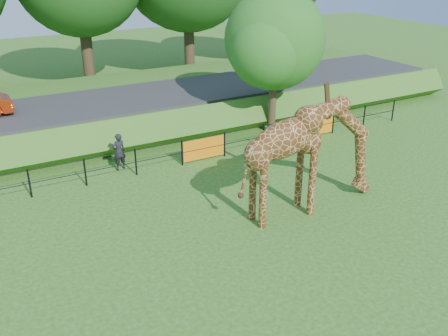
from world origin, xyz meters
The scene contains 7 objects.
ground centered at (0.00, 0.00, 0.00)m, with size 90.00×90.00×0.00m, color #2A5715.
giraffe centered at (4.21, 2.47, 1.94)m, with size 5.44×1.00×3.88m, color #512C10, non-canonical shape.
perimeter_fence centered at (0.00, 8.00, 0.55)m, with size 28.07×0.10×1.10m, color black, non-canonical shape.
embankment centered at (0.00, 15.50, 0.65)m, with size 40.00×9.00×1.30m, color #2A5715.
road centered at (0.00, 14.00, 1.36)m, with size 40.00×5.00×0.12m, color #2F2F32.
visitor centered at (-0.39, 8.86, 0.76)m, with size 0.56×0.36×1.52m, color black.
tree_east centered at (7.60, 9.63, 4.28)m, with size 5.40×4.71×6.76m.
Camera 1 is at (-5.69, -9.46, 8.30)m, focal length 40.00 mm.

